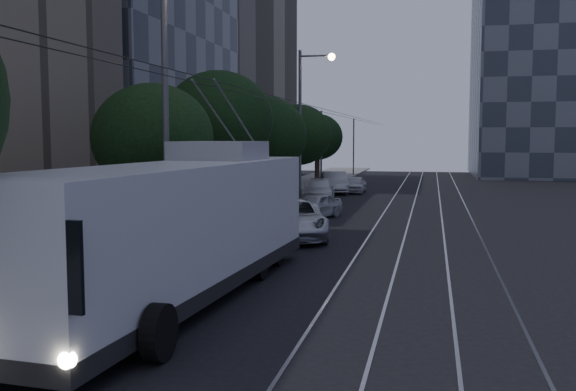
% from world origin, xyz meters
% --- Properties ---
extents(ground, '(120.00, 120.00, 0.00)m').
position_xyz_m(ground, '(0.00, 0.00, 0.00)').
color(ground, black).
rests_on(ground, ground).
extents(sidewalk, '(5.00, 90.00, 0.15)m').
position_xyz_m(sidewalk, '(-7.50, 20.00, 0.07)').
color(sidewalk, slate).
rests_on(sidewalk, ground).
extents(tram_rails, '(4.52, 90.00, 0.02)m').
position_xyz_m(tram_rails, '(2.50, 20.00, 0.01)').
color(tram_rails, '#94939B').
rests_on(tram_rails, ground).
extents(overhead_wires, '(2.23, 90.00, 6.00)m').
position_xyz_m(overhead_wires, '(-4.97, 20.00, 3.47)').
color(overhead_wires, black).
rests_on(overhead_wires, ground).
extents(trolleybus, '(3.51, 13.23, 5.63)m').
position_xyz_m(trolleybus, '(-3.31, -2.26, 1.81)').
color(trolleybus, silver).
rests_on(trolleybus, ground).
extents(pickup_silver, '(3.96, 6.11, 1.56)m').
position_xyz_m(pickup_silver, '(-2.70, 8.00, 0.78)').
color(pickup_silver, '#B8BBC0').
rests_on(pickup_silver, ground).
extents(car_white_a, '(2.65, 3.99, 1.26)m').
position_xyz_m(car_white_a, '(-2.93, 14.33, 0.63)').
color(car_white_a, '#B9B8BD').
rests_on(car_white_a, ground).
extents(car_white_b, '(2.29, 4.79, 1.35)m').
position_xyz_m(car_white_b, '(-4.30, 23.40, 0.67)').
color(car_white_b, silver).
rests_on(car_white_b, ground).
extents(car_white_c, '(2.71, 4.98, 1.56)m').
position_xyz_m(car_white_c, '(-4.14, 29.00, 0.78)').
color(car_white_c, '#B4B4B9').
rests_on(car_white_c, ground).
extents(car_white_d, '(1.45, 3.59, 1.22)m').
position_xyz_m(car_white_d, '(-2.70, 29.50, 0.61)').
color(car_white_d, silver).
rests_on(car_white_d, ground).
extents(tree_1, '(4.24, 4.24, 5.93)m').
position_xyz_m(tree_1, '(-6.79, 3.86, 4.00)').
color(tree_1, black).
rests_on(tree_1, ground).
extents(tree_2, '(4.83, 4.83, 6.98)m').
position_xyz_m(tree_2, '(-6.50, 10.14, 4.79)').
color(tree_2, black).
rests_on(tree_2, ground).
extents(tree_3, '(4.90, 4.90, 6.38)m').
position_xyz_m(tree_3, '(-6.50, 17.81, 4.17)').
color(tree_3, black).
rests_on(tree_3, ground).
extents(tree_4, '(4.76, 4.76, 6.36)m').
position_xyz_m(tree_4, '(-6.50, 27.32, 4.21)').
color(tree_4, black).
rests_on(tree_4, ground).
extents(tree_5, '(4.42, 4.42, 6.07)m').
position_xyz_m(tree_5, '(-7.00, 37.90, 4.07)').
color(tree_5, black).
rests_on(tree_5, ground).
extents(streetlamp_near, '(2.21, 0.44, 9.00)m').
position_xyz_m(streetlamp_near, '(-4.80, 1.33, 5.48)').
color(streetlamp_near, '#5A5A5C').
rests_on(streetlamp_near, ground).
extents(streetlamp_far, '(2.31, 0.44, 9.46)m').
position_xyz_m(streetlamp_far, '(-5.01, 22.70, 5.73)').
color(streetlamp_far, '#5A5A5C').
rests_on(streetlamp_far, ground).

